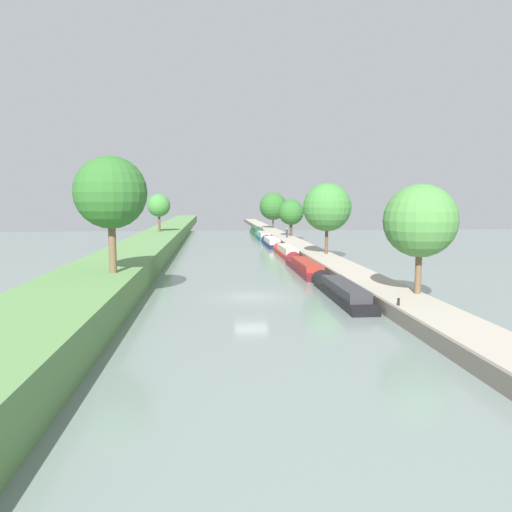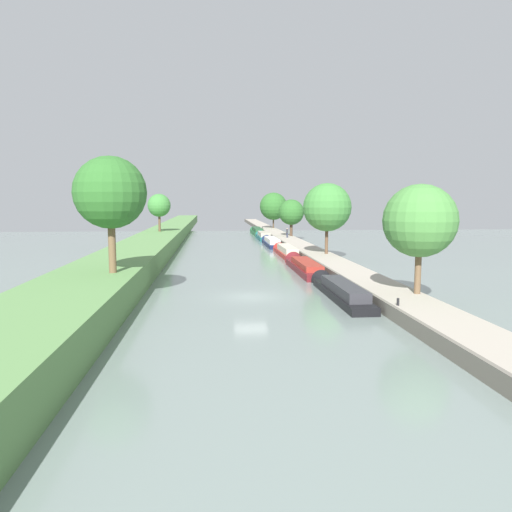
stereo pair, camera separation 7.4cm
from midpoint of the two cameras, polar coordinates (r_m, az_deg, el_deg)
The scene contains 19 objects.
ground_plane at distance 36.68m, azimuth -0.63°, elevation -4.86°, with size 160.00×160.00×0.00m, color slate.
left_grassy_bank at distance 37.35m, azimuth -18.27°, elevation -3.26°, with size 6.28×260.00×2.21m.
right_towpath at distance 38.68m, azimuth 14.33°, elevation -3.83°, with size 3.59×260.00×0.85m.
stone_quay at distance 38.08m, azimuth 11.60°, elevation -3.88°, with size 0.25×260.00×0.90m.
narrowboat_black at distance 37.23m, azimuth 9.81°, elevation -4.00°, with size 1.86×12.81×1.86m.
narrowboat_maroon at distance 50.26m, azimuth 5.61°, elevation -1.20°, with size 2.09×13.52×1.99m.
narrowboat_red at distance 64.09m, azimuth 3.51°, elevation 0.55°, with size 1.88×13.38×1.98m.
narrowboat_navy at distance 78.45m, azimuth 1.73°, elevation 1.66°, with size 1.98×13.24×1.99m.
narrowboat_teal at distance 90.40m, azimuth 0.80°, elevation 2.36°, with size 2.12×10.99×2.13m.
narrowboat_green at distance 104.19m, azimuth 0.04°, elevation 2.93°, with size 1.96×15.06×2.05m.
tree_rightbank_near at distance 34.82m, azimuth 18.78°, elevation 3.94°, with size 5.02×5.02×7.56m.
tree_rightbank_midnear at distance 58.61m, azimuth 8.36°, elevation 5.70°, with size 5.78×5.78×8.49m.
tree_rightbank_midfar at distance 87.71m, azimuth 4.14°, elevation 5.18°, with size 4.61×4.61×6.61m.
tree_rightbank_far at distance 113.06m, azimuth 2.01°, elevation 5.90°, with size 6.38×6.38×8.25m.
tree_leftbank_downstream at distance 35.11m, azimuth -16.87°, elevation 7.15°, with size 5.04×5.04×8.14m.
tree_leftbank_upstream at distance 80.51m, azimuth -11.44°, elevation 5.88°, with size 3.73×3.73×6.13m.
person_walking at distance 83.93m, azimuth 3.65°, elevation 2.79°, with size 0.34×0.34×1.66m.
mooring_bollard_near at distance 31.05m, azimuth 16.43°, elevation -5.22°, with size 0.16×0.16×0.45m.
mooring_bollard_far at distance 111.33m, azimuth 0.70°, elevation 3.40°, with size 0.16×0.16×0.45m.
Camera 1 is at (-2.87, -35.84, 7.29)m, focal length 33.83 mm.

